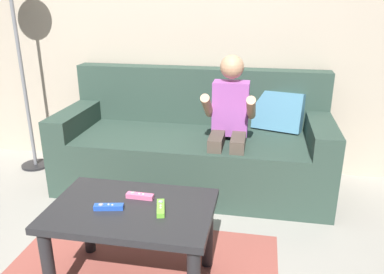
# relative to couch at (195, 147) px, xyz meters

# --- Properties ---
(wall_back) EXTENTS (4.99, 0.05, 2.50)m
(wall_back) POSITION_rel_couch_xyz_m (-0.20, 0.39, 0.94)
(wall_back) COLOR #B2A38E
(wall_back) RESTS_ON ground
(couch) EXTENTS (2.04, 0.80, 0.88)m
(couch) POSITION_rel_couch_xyz_m (0.00, 0.00, 0.00)
(couch) COLOR #2D4238
(couch) RESTS_ON ground
(person_seated_on_couch) EXTENTS (0.36, 0.44, 1.04)m
(person_seated_on_couch) POSITION_rel_couch_xyz_m (0.27, -0.19, 0.28)
(person_seated_on_couch) COLOR #4C4238
(person_seated_on_couch) RESTS_ON ground
(coffee_table) EXTENTS (0.79, 0.52, 0.45)m
(coffee_table) POSITION_rel_couch_xyz_m (-0.10, -1.21, 0.06)
(coffee_table) COLOR #232326
(coffee_table) RESTS_ON ground
(game_remote_lime_near_edge) EXTENTS (0.07, 0.14, 0.03)m
(game_remote_lime_near_edge) POSITION_rel_couch_xyz_m (0.05, -1.21, 0.16)
(game_remote_lime_near_edge) COLOR #72C638
(game_remote_lime_near_edge) RESTS_ON coffee_table
(game_remote_blue_center) EXTENTS (0.14, 0.06, 0.03)m
(game_remote_blue_center) POSITION_rel_couch_xyz_m (-0.20, -1.25, 0.16)
(game_remote_blue_center) COLOR blue
(game_remote_blue_center) RESTS_ON coffee_table
(game_remote_pink_far_corner) EXTENTS (0.14, 0.04, 0.03)m
(game_remote_pink_far_corner) POSITION_rel_couch_xyz_m (-0.08, -1.12, 0.16)
(game_remote_pink_far_corner) COLOR pink
(game_remote_pink_far_corner) RESTS_ON coffee_table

